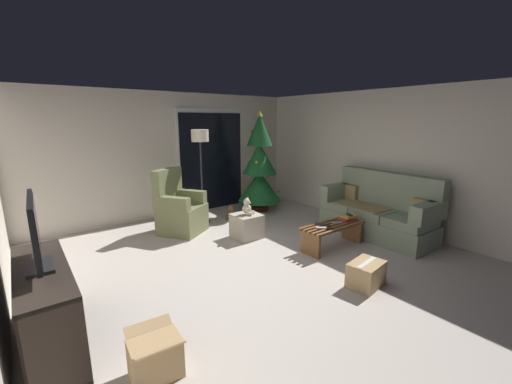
{
  "coord_description": "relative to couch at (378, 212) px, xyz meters",
  "views": [
    {
      "loc": [
        -2.55,
        -3.18,
        1.96
      ],
      "look_at": [
        0.4,
        0.7,
        0.85
      ],
      "focal_mm": 22.36,
      "sensor_mm": 36.0,
      "label": 1
    }
  ],
  "objects": [
    {
      "name": "remote_graphite",
      "position": [
        -1.27,
        0.19,
        -0.01
      ],
      "size": [
        0.1,
        0.16,
        0.02
      ],
      "primitive_type": "cube",
      "rotation": [
        0.0,
        0.0,
        0.4
      ],
      "color": "#333338",
      "rests_on": "coffee_table"
    },
    {
      "name": "floor_lamp",
      "position": [
        -2.09,
        2.44,
        1.11
      ],
      "size": [
        0.32,
        0.32,
        1.78
      ],
      "color": "#2D2D30",
      "rests_on": "ground"
    },
    {
      "name": "teddy_bear_cream",
      "position": [
        -1.88,
        1.25,
        0.13
      ],
      "size": [
        0.21,
        0.22,
        0.29
      ],
      "color": "beige",
      "rests_on": "ottoman"
    },
    {
      "name": "remote_silver",
      "position": [
        -1.0,
        0.08,
        -0.01
      ],
      "size": [
        0.16,
        0.11,
        0.02
      ],
      "primitive_type": "cube",
      "rotation": [
        0.0,
        0.0,
        1.13
      ],
      "color": "#ADADB2",
      "rests_on": "coffee_table"
    },
    {
      "name": "wall_back",
      "position": [
        -2.32,
        3.32,
        0.85
      ],
      "size": [
        5.72,
        0.12,
        2.5
      ],
      "primitive_type": "cube",
      "color": "beige",
      "rests_on": "ground"
    },
    {
      "name": "patio_door_frame",
      "position": [
        -1.4,
        3.25,
        0.7
      ],
      "size": [
        1.6,
        0.02,
        2.2
      ],
      "primitive_type": "cube",
      "color": "silver",
      "rests_on": "ground"
    },
    {
      "name": "couch",
      "position": [
        0.0,
        0.0,
        0.0
      ],
      "size": [
        0.86,
        1.97,
        1.08
      ],
      "color": "gray",
      "rests_on": "ground"
    },
    {
      "name": "christmas_tree",
      "position": [
        -0.7,
        2.44,
        0.54
      ],
      "size": [
        0.93,
        0.93,
        2.15
      ],
      "color": "#4C1E19",
      "rests_on": "ground"
    },
    {
      "name": "ottoman",
      "position": [
        -1.88,
        1.26,
        -0.2
      ],
      "size": [
        0.44,
        0.44,
        0.4
      ],
      "primitive_type": "cube",
      "color": "#B2A893",
      "rests_on": "ground"
    },
    {
      "name": "coffee_table",
      "position": [
        -1.08,
        0.09,
        -0.14
      ],
      "size": [
        1.1,
        0.4,
        0.38
      ],
      "color": "brown",
      "rests_on": "ground"
    },
    {
      "name": "television",
      "position": [
        -4.81,
        0.15,
        0.65
      ],
      "size": [
        0.22,
        0.84,
        0.61
      ],
      "color": "black",
      "rests_on": "media_shelf"
    },
    {
      "name": "cardboard_box_open_near_shelf",
      "position": [
        -4.21,
        -0.78,
        -0.23
      ],
      "size": [
        0.4,
        0.44,
        0.38
      ],
      "color": "tan",
      "rests_on": "ground"
    },
    {
      "name": "remote_white",
      "position": [
        -1.39,
        0.06,
        -0.01
      ],
      "size": [
        0.15,
        0.13,
        0.02
      ],
      "primitive_type": "cube",
      "rotation": [
        0.0,
        0.0,
        4.01
      ],
      "color": "silver",
      "rests_on": "coffee_table"
    },
    {
      "name": "cardboard_box_taped_mid_floor",
      "position": [
        -1.7,
        -0.93,
        -0.25
      ],
      "size": [
        0.49,
        0.38,
        0.3
      ],
      "color": "tan",
      "rests_on": "ground"
    },
    {
      "name": "ground_plane",
      "position": [
        -2.32,
        0.26,
        -0.4
      ],
      "size": [
        7.0,
        7.0,
        0.0
      ],
      "primitive_type": "plane",
      "color": "#BCB2A8"
    },
    {
      "name": "wall_right",
      "position": [
        0.54,
        0.26,
        0.85
      ],
      "size": [
        0.12,
        6.0,
        2.5
      ],
      "primitive_type": "cube",
      "color": "beige",
      "rests_on": "ground"
    },
    {
      "name": "media_shelf",
      "position": [
        -4.85,
        0.09,
        -0.05
      ],
      "size": [
        0.4,
        1.4,
        0.74
      ],
      "color": "black",
      "rests_on": "ground"
    },
    {
      "name": "armchair",
      "position": [
        -2.67,
        2.2,
        0.0
      ],
      "size": [
        0.95,
        0.95,
        1.13
      ],
      "color": "olive",
      "rests_on": "ground"
    },
    {
      "name": "patio_door_glass",
      "position": [
        -1.4,
        3.23,
        0.65
      ],
      "size": [
        1.5,
        0.02,
        2.1
      ],
      "primitive_type": "cube",
      "color": "black",
      "rests_on": "ground"
    },
    {
      "name": "remote_black",
      "position": [
        -1.29,
        0.01,
        -0.01
      ],
      "size": [
        0.16,
        0.11,
        0.02
      ],
      "primitive_type": "cube",
      "rotation": [
        0.0,
        0.0,
        2.08
      ],
      "color": "black",
      "rests_on": "coffee_table"
    },
    {
      "name": "book_stack",
      "position": [
        -0.72,
        0.09,
        0.02
      ],
      "size": [
        0.26,
        0.21,
        0.08
      ],
      "color": "#A32D28",
      "rests_on": "coffee_table"
    },
    {
      "name": "teddy_bear_chestnut_by_tree",
      "position": [
        -1.53,
        2.32,
        -0.28
      ],
      "size": [
        0.21,
        0.21,
        0.29
      ],
      "color": "brown",
      "rests_on": "ground"
    },
    {
      "name": "cell_phone",
      "position": [
        -0.7,
        0.09,
        0.07
      ],
      "size": [
        0.13,
        0.16,
        0.01
      ],
      "primitive_type": "cube",
      "rotation": [
        0.0,
        0.0,
        -0.45
      ],
      "color": "black",
      "rests_on": "book_stack"
    }
  ]
}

